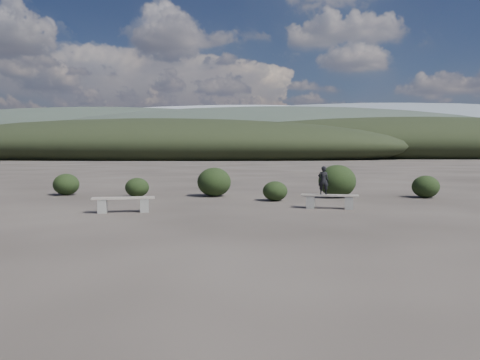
{
  "coord_description": "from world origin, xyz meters",
  "views": [
    {
      "loc": [
        1.29,
        -10.29,
        1.99
      ],
      "look_at": [
        0.34,
        3.5,
        1.1
      ],
      "focal_mm": 35.0,
      "sensor_mm": 36.0,
      "label": 1
    }
  ],
  "objects": [
    {
      "name": "bench_left",
      "position": [
        -3.43,
        4.21,
        0.3
      ],
      "size": [
        2.0,
        0.9,
        0.49
      ],
      "rotation": [
        0.0,
        0.0,
        0.26
      ],
      "color": "slate",
      "rests_on": "ground"
    },
    {
      "name": "shrub_e",
      "position": [
        7.68,
        9.58,
        0.46
      ],
      "size": [
        1.11,
        1.11,
        0.93
      ],
      "primitive_type": "ellipsoid",
      "color": "black",
      "rests_on": "ground"
    },
    {
      "name": "mountain_ridges",
      "position": [
        -7.48,
        339.06,
        10.84
      ],
      "size": [
        500.0,
        400.0,
        56.0
      ],
      "color": "black",
      "rests_on": "ground"
    },
    {
      "name": "bench_right",
      "position": [
        3.24,
        5.64,
        0.29
      ],
      "size": [
        1.96,
        0.67,
        0.48
      ],
      "rotation": [
        0.0,
        0.0,
        -0.14
      ],
      "color": "slate",
      "rests_on": "ground"
    },
    {
      "name": "ground",
      "position": [
        0.0,
        0.0,
        0.0
      ],
      "size": [
        1200.0,
        1200.0,
        0.0
      ],
      "primitive_type": "plane",
      "color": "#2F2824",
      "rests_on": "ground"
    },
    {
      "name": "shrub_d",
      "position": [
        4.02,
        9.49,
        0.68
      ],
      "size": [
        1.57,
        1.57,
        1.37
      ],
      "primitive_type": "ellipsoid",
      "color": "black",
      "rests_on": "ground"
    },
    {
      "name": "shrub_a",
      "position": [
        -4.41,
        9.05,
        0.41
      ],
      "size": [
        1.0,
        1.0,
        0.82
      ],
      "primitive_type": "ellipsoid",
      "color": "black",
      "rests_on": "ground"
    },
    {
      "name": "shrub_b",
      "position": [
        -1.19,
        9.55,
        0.62
      ],
      "size": [
        1.44,
        1.44,
        1.24
      ],
      "primitive_type": "ellipsoid",
      "color": "black",
      "rests_on": "ground"
    },
    {
      "name": "shrub_c",
      "position": [
        1.41,
        7.95,
        0.39
      ],
      "size": [
        0.97,
        0.97,
        0.77
      ],
      "primitive_type": "ellipsoid",
      "color": "black",
      "rests_on": "ground"
    },
    {
      "name": "seated_person",
      "position": [
        3.03,
        5.68,
        0.96
      ],
      "size": [
        0.36,
        0.25,
        0.96
      ],
      "primitive_type": "imported",
      "rotation": [
        0.0,
        0.0,
        3.1
      ],
      "color": "black",
      "rests_on": "bench_right"
    },
    {
      "name": "shrub_f",
      "position": [
        -7.77,
        9.67,
        0.47
      ],
      "size": [
        1.12,
        1.12,
        0.95
      ],
      "primitive_type": "ellipsoid",
      "color": "black",
      "rests_on": "ground"
    }
  ]
}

